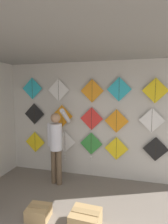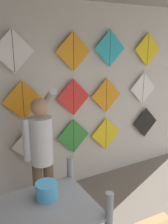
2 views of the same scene
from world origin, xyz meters
name	(u,v)px [view 1 (image 1 of 2)]	position (x,y,z in m)	size (l,w,h in m)	color
back_panel	(90,120)	(0.00, 3.30, 1.40)	(5.03, 0.06, 2.80)	beige
ceiling_slab	(66,40)	(0.00, 1.63, 2.82)	(5.03, 4.07, 0.04)	gray
shopkeeper	(56,142)	(-0.66, 2.71, 0.98)	(0.43, 0.57, 1.73)	brown
cardboard_box	(86,219)	(0.30, 1.58, 0.13)	(0.47, 0.41, 0.26)	tan
cardboard_box_spare	(39,212)	(-0.50, 1.58, 0.10)	(0.39, 0.33, 0.21)	tan
kite_0	(35,142)	(-1.48, 3.21, 0.77)	(0.55, 0.01, 0.55)	yellow
kite_1	(65,143)	(-0.64, 3.21, 0.80)	(0.55, 0.04, 0.76)	white
kite_2	(91,145)	(0.04, 3.21, 0.81)	(0.55, 0.04, 0.69)	#338C38
kite_3	(116,149)	(0.65, 3.21, 0.76)	(0.55, 0.01, 0.55)	yellow
kite_4	(156,149)	(1.50, 3.21, 0.82)	(0.55, 0.01, 0.55)	black
kite_5	(34,114)	(-1.47, 3.21, 1.52)	(0.55, 0.01, 0.55)	black
kite_6	(62,116)	(-0.71, 3.21, 1.49)	(0.55, 0.01, 0.55)	orange
kite_7	(92,119)	(0.04, 3.21, 1.45)	(0.55, 0.01, 0.55)	red
kite_8	(116,121)	(0.63, 3.21, 1.42)	(0.55, 0.01, 0.55)	orange
kite_9	(152,120)	(1.40, 3.21, 1.46)	(0.55, 0.01, 0.55)	white
kite_10	(32,88)	(-1.51, 3.21, 2.18)	(0.55, 0.01, 0.55)	#28B2C6
kite_11	(59,90)	(-0.79, 3.21, 2.13)	(0.55, 0.01, 0.55)	white
kite_12	(92,91)	(0.05, 3.21, 2.11)	(0.55, 0.01, 0.55)	orange
kite_13	(119,89)	(0.68, 3.21, 2.15)	(0.55, 0.01, 0.55)	#28B2C6
kite_14	(155,91)	(1.45, 3.21, 2.11)	(0.55, 0.01, 0.55)	yellow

